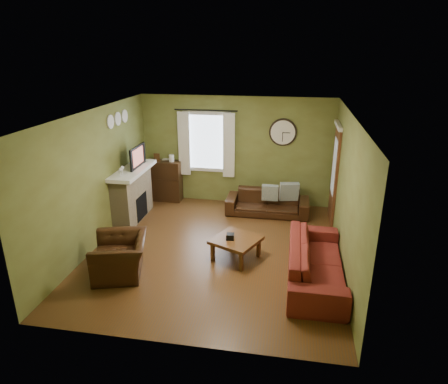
% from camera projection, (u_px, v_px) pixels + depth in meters
% --- Properties ---
extents(floor, '(4.60, 5.20, 0.00)m').
position_uv_depth(floor, '(215.00, 250.00, 7.64)').
color(floor, '#513217').
rests_on(floor, ground).
extents(ceiling, '(4.60, 5.20, 0.00)m').
position_uv_depth(ceiling, '(214.00, 114.00, 6.74)').
color(ceiling, white).
rests_on(ceiling, ground).
extents(wall_left, '(0.00, 5.20, 2.60)m').
position_uv_depth(wall_left, '(96.00, 179.00, 7.56)').
color(wall_left, olive).
rests_on(wall_left, ground).
extents(wall_right, '(0.00, 5.20, 2.60)m').
position_uv_depth(wall_right, '(347.00, 194.00, 6.81)').
color(wall_right, olive).
rests_on(wall_right, ground).
extents(wall_back, '(4.60, 0.00, 2.60)m').
position_uv_depth(wall_back, '(236.00, 151.00, 9.59)').
color(wall_back, olive).
rests_on(wall_back, ground).
extents(wall_front, '(4.60, 0.00, 2.60)m').
position_uv_depth(wall_front, '(172.00, 257.00, 4.79)').
color(wall_front, olive).
rests_on(wall_front, ground).
extents(fireplace, '(0.40, 1.40, 1.10)m').
position_uv_depth(fireplace, '(132.00, 196.00, 8.85)').
color(fireplace, tan).
rests_on(fireplace, floor).
extents(firebox, '(0.04, 0.60, 0.55)m').
position_uv_depth(firebox, '(141.00, 207.00, 8.91)').
color(firebox, black).
rests_on(firebox, fireplace).
extents(mantel, '(0.58, 1.60, 0.08)m').
position_uv_depth(mantel, '(132.00, 170.00, 8.64)').
color(mantel, white).
rests_on(mantel, fireplace).
extents(tv, '(0.08, 0.60, 0.35)m').
position_uv_depth(tv, '(134.00, 159.00, 8.71)').
color(tv, black).
rests_on(tv, mantel).
extents(tv_screen, '(0.02, 0.62, 0.36)m').
position_uv_depth(tv_screen, '(138.00, 157.00, 8.67)').
color(tv_screen, '#994C3F').
rests_on(tv_screen, mantel).
extents(medallion_left, '(0.28, 0.28, 0.03)m').
position_uv_depth(medallion_left, '(110.00, 122.00, 7.97)').
color(medallion_left, white).
rests_on(medallion_left, wall_left).
extents(medallion_mid, '(0.28, 0.28, 0.03)m').
position_uv_depth(medallion_mid, '(118.00, 119.00, 8.29)').
color(medallion_mid, white).
rests_on(medallion_mid, wall_left).
extents(medallion_right, '(0.28, 0.28, 0.03)m').
position_uv_depth(medallion_right, '(125.00, 116.00, 8.62)').
color(medallion_right, white).
rests_on(medallion_right, wall_left).
extents(window_pane, '(1.00, 0.02, 1.30)m').
position_uv_depth(window_pane, '(207.00, 142.00, 9.62)').
color(window_pane, silver).
rests_on(window_pane, wall_back).
extents(curtain_rod, '(0.03, 0.03, 1.50)m').
position_uv_depth(curtain_rod, '(206.00, 110.00, 9.26)').
color(curtain_rod, black).
rests_on(curtain_rod, wall_back).
extents(curtain_left, '(0.28, 0.04, 1.55)m').
position_uv_depth(curtain_left, '(184.00, 144.00, 9.63)').
color(curtain_left, white).
rests_on(curtain_left, wall_back).
extents(curtain_right, '(0.28, 0.04, 1.55)m').
position_uv_depth(curtain_right, '(229.00, 146.00, 9.45)').
color(curtain_right, white).
rests_on(curtain_right, wall_back).
extents(wall_clock, '(0.64, 0.06, 0.64)m').
position_uv_depth(wall_clock, '(283.00, 132.00, 9.19)').
color(wall_clock, white).
rests_on(wall_clock, wall_back).
extents(door, '(0.05, 0.90, 2.10)m').
position_uv_depth(door, '(334.00, 175.00, 8.61)').
color(door, brown).
rests_on(door, floor).
extents(bookshelf, '(0.85, 0.36, 1.01)m').
position_uv_depth(bookshelf, '(164.00, 181.00, 9.97)').
color(bookshelf, black).
rests_on(bookshelf, floor).
extents(book, '(0.20, 0.25, 0.02)m').
position_uv_depth(book, '(163.00, 161.00, 9.99)').
color(book, '#4E2D14').
rests_on(book, bookshelf).
extents(sofa_brown, '(1.88, 0.74, 0.55)m').
position_uv_depth(sofa_brown, '(267.00, 203.00, 9.21)').
color(sofa_brown, black).
rests_on(sofa_brown, floor).
extents(pillow_left, '(0.37, 0.11, 0.37)m').
position_uv_depth(pillow_left, '(270.00, 193.00, 9.03)').
color(pillow_left, gray).
rests_on(pillow_left, sofa_brown).
extents(pillow_right, '(0.45, 0.21, 0.43)m').
position_uv_depth(pillow_right, '(289.00, 192.00, 9.10)').
color(pillow_right, gray).
rests_on(pillow_right, sofa_brown).
extents(sofa_red, '(0.89, 2.27, 0.66)m').
position_uv_depth(sofa_red, '(316.00, 261.00, 6.59)').
color(sofa_red, maroon).
rests_on(sofa_red, floor).
extents(armchair, '(1.13, 1.21, 0.65)m').
position_uv_depth(armchair, '(120.00, 256.00, 6.77)').
color(armchair, black).
rests_on(armchair, floor).
extents(coffee_table, '(1.01, 1.01, 0.40)m').
position_uv_depth(coffee_table, '(236.00, 249.00, 7.28)').
color(coffee_table, '#4E2D14').
rests_on(coffee_table, floor).
extents(tissue_box, '(0.15, 0.15, 0.11)m').
position_uv_depth(tissue_box, '(230.00, 239.00, 7.18)').
color(tissue_box, black).
rests_on(tissue_box, coffee_table).
extents(wine_glass_a, '(0.07, 0.07, 0.19)m').
position_uv_depth(wine_glass_a, '(121.00, 173.00, 8.05)').
color(wine_glass_a, white).
rests_on(wine_glass_a, mantel).
extents(wine_glass_b, '(0.07, 0.07, 0.20)m').
position_uv_depth(wine_glass_b, '(122.00, 171.00, 8.13)').
color(wine_glass_b, white).
rests_on(wine_glass_b, mantel).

